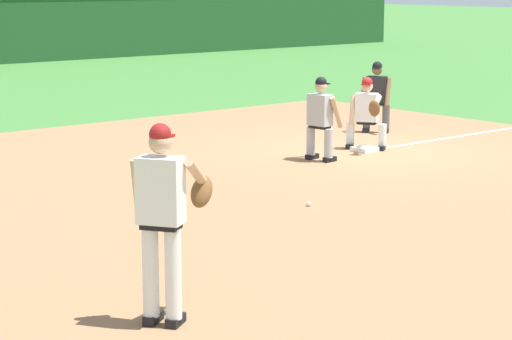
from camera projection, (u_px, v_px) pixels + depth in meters
The scene contains 8 objects.
ground_plane at pixel (364, 152), 18.20m from camera, with size 160.00×160.00×0.00m, color #3D7533.
infield_dirt_patch at pixel (297, 209), 13.64m from camera, with size 18.00×18.00×0.01m, color #936B47.
first_base_bag at pixel (365, 149), 18.19m from camera, with size 0.38×0.38×0.09m, color white.
baseball at pixel (309, 204), 13.82m from camera, with size 0.07×0.07×0.07m, color white.
pitcher at pixel (164, 212), 8.92m from camera, with size 0.84×0.57×1.86m.
first_baseman at pixel (367, 111), 18.25m from camera, with size 0.81×1.04×1.34m.
baserunner at pixel (321, 115), 17.16m from camera, with size 0.48×0.62×1.46m.
umpire at pixel (377, 94), 20.31m from camera, with size 0.64×0.68×1.46m.
Camera 1 is at (-13.06, -12.46, 3.11)m, focal length 70.00 mm.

